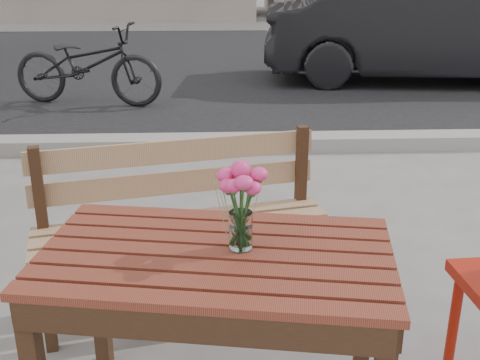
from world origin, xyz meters
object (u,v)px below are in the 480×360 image
object	(u,v)px
main_table	(216,283)
bicycle	(87,64)
main_vase	(241,195)
parked_car	(420,31)

from	to	relation	value
main_table	bicycle	bearing A→B (deg)	115.02
main_vase	main_table	bearing A→B (deg)	-164.75
main_table	bicycle	world-z (taller)	bicycle
parked_car	bicycle	world-z (taller)	parked_car
main_table	main_vase	xyz separation A→B (m)	(0.08, 0.02, 0.30)
main_table	parked_car	distance (m)	6.45
main_vase	parked_car	xyz separation A→B (m)	(2.51, 5.89, -0.24)
main_vase	parked_car	world-z (taller)	parked_car
main_table	parked_car	world-z (taller)	parked_car
main_vase	bicycle	distance (m)	5.05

